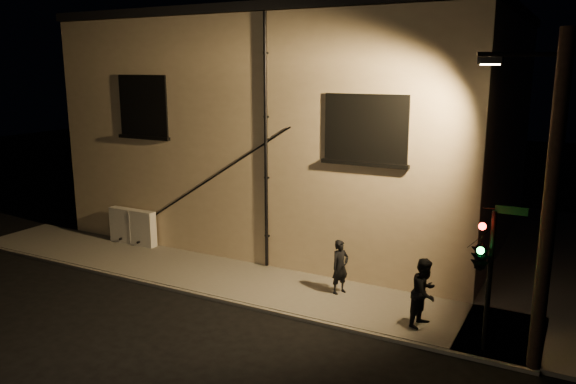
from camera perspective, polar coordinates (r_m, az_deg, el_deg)
The scene contains 8 objects.
ground at distance 16.20m, azimuth -1.84°, elevation -12.09°, with size 90.00×90.00×0.00m, color black.
sidewalk at distance 19.40m, azimuth 7.88°, elevation -7.78°, with size 21.00×16.00×0.12m.
building at distance 24.21m, azimuth 2.58°, elevation 6.93°, with size 16.20×12.23×8.80m.
utility_cabinet at distance 22.34m, azimuth -15.50°, elevation -3.41°, with size 2.07×0.35×1.36m, color white.
pedestrian_a at distance 16.94m, azimuth 5.32°, elevation -7.57°, with size 0.60×0.39×1.64m, color black.
pedestrian_b at distance 15.21m, azimuth 13.69°, elevation -9.88°, with size 0.89×0.69×1.83m, color black.
traffic_signal at distance 13.76m, azimuth 19.04°, elevation -5.98°, with size 1.27×2.11×3.58m.
streetlamp_pole at distance 13.21m, azimuth 24.77°, elevation -0.69°, with size 2.03×1.40×7.55m.
Camera 1 is at (7.39, -12.76, 6.72)m, focal length 35.00 mm.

